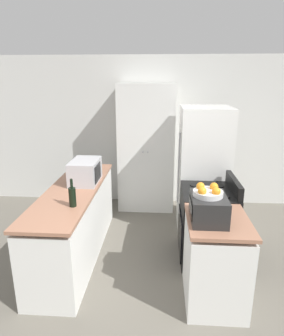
{
  "coord_description": "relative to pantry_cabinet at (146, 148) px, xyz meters",
  "views": [
    {
      "loc": [
        0.27,
        -2.18,
        2.22
      ],
      "look_at": [
        0.0,
        1.69,
        1.05
      ],
      "focal_mm": 32.0,
      "sensor_mm": 36.0,
      "label": 1
    }
  ],
  "objects": [
    {
      "name": "counter_left",
      "position": [
        -0.82,
        -1.59,
        -0.63
      ],
      "size": [
        0.6,
        2.22,
        0.91
      ],
      "color": "silver",
      "rests_on": "ground_plane"
    },
    {
      "name": "toaster_oven",
      "position": [
        0.72,
        -2.34,
        -0.04
      ],
      "size": [
        0.33,
        0.43,
        0.25
      ],
      "color": "black",
      "rests_on": "counter_right"
    },
    {
      "name": "ground_plane",
      "position": [
        0.0,
        -2.79,
        -1.07
      ],
      "size": [
        14.0,
        14.0,
        0.0
      ],
      "primitive_type": "plane",
      "color": "#666056"
    },
    {
      "name": "counter_right",
      "position": [
        0.82,
        -2.31,
        -0.63
      ],
      "size": [
        0.6,
        0.76,
        0.91
      ],
      "color": "silver",
      "rests_on": "ground_plane"
    },
    {
      "name": "stove",
      "position": [
        0.84,
        -1.55,
        -0.61
      ],
      "size": [
        0.66,
        0.73,
        1.07
      ],
      "color": "black",
      "rests_on": "ground_plane"
    },
    {
      "name": "fruit_bowl",
      "position": [
        0.7,
        -2.33,
        0.13
      ],
      "size": [
        0.28,
        0.28,
        0.11
      ],
      "color": "silver",
      "rests_on": "toaster_oven"
    },
    {
      "name": "wine_bottle",
      "position": [
        -0.66,
        -2.11,
        -0.05
      ],
      "size": [
        0.08,
        0.08,
        0.31
      ],
      "color": "black",
      "rests_on": "counter_left"
    },
    {
      "name": "refrigerator",
      "position": [
        0.87,
        -0.75,
        -0.15
      ],
      "size": [
        0.72,
        0.78,
        1.84
      ],
      "color": "white",
      "rests_on": "ground_plane"
    },
    {
      "name": "microwave",
      "position": [
        -0.72,
        -1.34,
        -0.01
      ],
      "size": [
        0.35,
        0.52,
        0.29
      ],
      "color": "#B2B2B7",
      "rests_on": "counter_left"
    },
    {
      "name": "wall_back",
      "position": [
        0.0,
        0.32,
        0.23
      ],
      "size": [
        7.0,
        0.06,
        2.6
      ],
      "color": "silver",
      "rests_on": "ground_plane"
    },
    {
      "name": "pantry_cabinet",
      "position": [
        0.0,
        0.0,
        0.0
      ],
      "size": [
        0.94,
        0.56,
        2.15
      ],
      "color": "silver",
      "rests_on": "ground_plane"
    }
  ]
}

